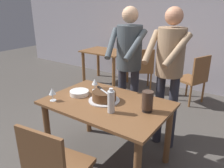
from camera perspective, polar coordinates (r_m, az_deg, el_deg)
ground_plane at (r=2.78m, az=-1.26°, el=-18.87°), size 14.00×14.00×0.00m
back_wall at (r=4.84m, az=20.00°, el=14.28°), size 10.00×0.12×2.70m
main_dining_table at (r=2.43m, az=-1.37°, el=-7.35°), size 1.32×0.87×0.75m
cake_on_platter at (r=2.39m, az=-2.06°, el=-3.24°), size 0.34×0.34×0.11m
cake_knife at (r=2.42m, az=-2.86°, el=-1.25°), size 0.25×0.14×0.02m
plate_stack at (r=2.58m, az=-8.45°, el=-2.26°), size 0.22×0.22×0.05m
wine_glass_near at (r=2.67m, az=-4.48°, el=0.46°), size 0.08×0.08×0.14m
wine_glass_far at (r=2.46m, az=-15.19°, el=-1.96°), size 0.08×0.08×0.14m
water_bottle at (r=2.12m, az=-0.24°, el=-4.55°), size 0.07×0.07×0.25m
hurricane_lamp at (r=2.17m, az=9.15°, el=-4.45°), size 0.11×0.11×0.21m
person_cutting_cake at (r=2.85m, az=4.33°, el=6.40°), size 0.46×0.57×1.72m
person_standing_beside at (r=2.65m, az=14.56°, el=4.79°), size 0.47×0.56×1.72m
chair_near_side at (r=1.98m, az=-14.60°, el=-20.09°), size 0.50×0.50×0.90m
background_table at (r=5.06m, az=-1.78°, el=6.78°), size 1.00×0.70×0.74m
background_chair_1 at (r=4.24m, az=20.40°, el=1.60°), size 0.57×0.57×0.90m
background_chair_2 at (r=4.61m, az=7.73°, el=4.15°), size 0.61×0.61×0.90m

